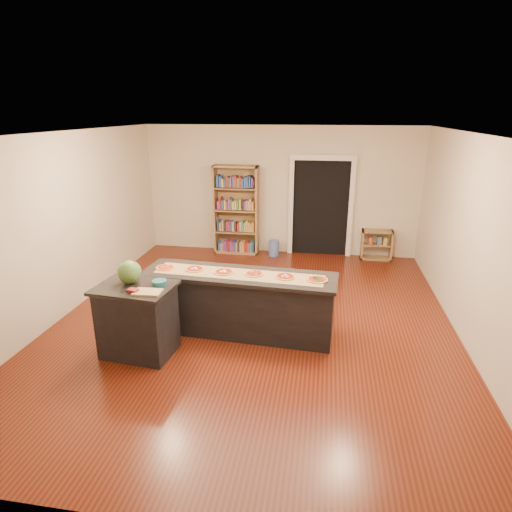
% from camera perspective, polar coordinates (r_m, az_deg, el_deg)
% --- Properties ---
extents(room, '(6.00, 7.00, 2.80)m').
position_cam_1_polar(room, '(6.17, -0.30, 2.92)').
color(room, beige).
rests_on(room, ground).
extents(doorway, '(1.40, 0.09, 2.21)m').
position_cam_1_polar(doorway, '(9.50, 8.64, 7.18)').
color(doorway, black).
rests_on(doorway, room).
extents(kitchen_island, '(2.76, 0.75, 0.91)m').
position_cam_1_polar(kitchen_island, '(6.21, -2.25, -6.26)').
color(kitchen_island, black).
rests_on(kitchen_island, ground).
extents(side_counter, '(0.98, 0.71, 0.97)m').
position_cam_1_polar(side_counter, '(5.88, -15.50, -8.19)').
color(side_counter, black).
rests_on(side_counter, ground).
extents(bookshelf, '(0.98, 0.35, 1.97)m').
position_cam_1_polar(bookshelf, '(9.56, -2.66, 6.11)').
color(bookshelf, '#99774A').
rests_on(bookshelf, ground).
extents(low_shelf, '(0.65, 0.28, 0.65)m').
position_cam_1_polar(low_shelf, '(9.64, 15.76, 1.46)').
color(low_shelf, '#99774A').
rests_on(low_shelf, ground).
extents(waste_bin, '(0.24, 0.24, 0.35)m').
position_cam_1_polar(waste_bin, '(9.56, 2.39, 1.08)').
color(waste_bin, '#5067B3').
rests_on(waste_bin, ground).
extents(kraft_paper, '(2.42, 0.58, 0.00)m').
position_cam_1_polar(kraft_paper, '(6.02, -2.36, -2.42)').
color(kraft_paper, '#A08552').
rests_on(kraft_paper, kitchen_island).
extents(watermelon, '(0.31, 0.31, 0.31)m').
position_cam_1_polar(watermelon, '(5.75, -16.52, -2.06)').
color(watermelon, '#144214').
rests_on(watermelon, side_counter).
extents(cutting_board, '(0.34, 0.24, 0.02)m').
position_cam_1_polar(cutting_board, '(5.44, -14.25, -4.69)').
color(cutting_board, tan).
rests_on(cutting_board, side_counter).
extents(package_red, '(0.15, 0.12, 0.05)m').
position_cam_1_polar(package_red, '(5.49, -16.08, -4.47)').
color(package_red, maroon).
rests_on(package_red, side_counter).
extents(package_teal, '(0.19, 0.19, 0.07)m').
position_cam_1_polar(package_teal, '(5.62, -12.74, -3.52)').
color(package_teal, '#195966').
rests_on(package_teal, side_counter).
extents(pizza_a, '(0.26, 0.26, 0.02)m').
position_cam_1_polar(pizza_a, '(6.37, -12.00, -1.50)').
color(pizza_a, tan).
rests_on(pizza_a, kitchen_island).
extents(pizza_b, '(0.28, 0.28, 0.02)m').
position_cam_1_polar(pizza_b, '(6.23, -8.17, -1.72)').
color(pizza_b, tan).
rests_on(pizza_b, kitchen_island).
extents(pizza_c, '(0.31, 0.31, 0.02)m').
position_cam_1_polar(pizza_c, '(6.08, -4.34, -2.12)').
color(pizza_c, tan).
rests_on(pizza_c, kitchen_island).
extents(pizza_d, '(0.28, 0.28, 0.02)m').
position_cam_1_polar(pizza_d, '(6.00, -0.23, -2.37)').
color(pizza_d, tan).
rests_on(pizza_d, kitchen_island).
extents(pizza_e, '(0.27, 0.27, 0.02)m').
position_cam_1_polar(pizza_e, '(5.91, 3.91, -2.75)').
color(pizza_e, tan).
rests_on(pizza_e, kitchen_island).
extents(pizza_f, '(0.28, 0.28, 0.02)m').
position_cam_1_polar(pizza_f, '(5.85, 8.16, -3.12)').
color(pizza_f, tan).
rests_on(pizza_f, kitchen_island).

